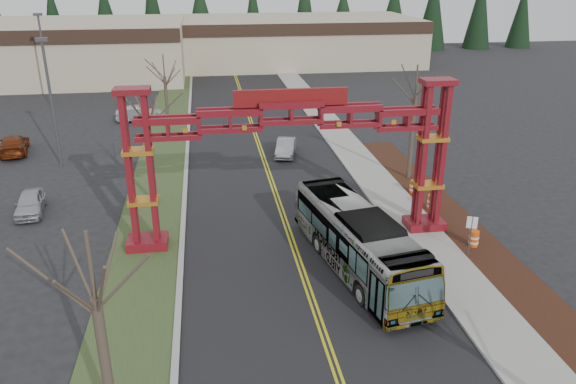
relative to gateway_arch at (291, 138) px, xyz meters
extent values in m
cube|color=black|center=(0.00, 7.00, -5.97)|extent=(12.00, 110.00, 0.02)
cube|color=gold|center=(-0.12, 7.00, -5.96)|extent=(0.12, 100.00, 0.01)
cube|color=gold|center=(0.12, 7.00, -5.96)|extent=(0.12, 100.00, 0.01)
cube|color=#A2A19D|center=(6.15, 7.00, -5.91)|extent=(0.30, 110.00, 0.15)
cube|color=gray|center=(7.60, 7.00, -5.91)|extent=(2.60, 110.00, 0.14)
cube|color=black|center=(10.20, -8.00, -5.92)|extent=(2.60, 50.00, 0.12)
cube|color=#324522|center=(-8.00, 7.00, -5.94)|extent=(4.00, 110.00, 0.08)
cube|color=#A2A19D|center=(-6.15, 7.00, -5.91)|extent=(0.30, 110.00, 0.15)
cube|color=maroon|center=(-8.00, 0.00, -5.68)|extent=(2.20, 1.60, 0.60)
cube|color=maroon|center=(-8.55, -0.35, -1.38)|extent=(0.28, 0.28, 8.00)
cube|color=maroon|center=(-7.45, -0.35, -1.38)|extent=(0.28, 0.28, 8.00)
cube|color=maroon|center=(-8.55, 0.35, -1.38)|extent=(0.28, 0.28, 8.00)
cube|color=maroon|center=(-7.45, 0.35, -1.38)|extent=(0.28, 0.28, 8.00)
cube|color=orange|center=(-8.00, 0.00, -3.18)|extent=(1.60, 1.10, 0.22)
cube|color=orange|center=(-8.00, 0.00, -0.38)|extent=(1.60, 1.10, 0.22)
cube|color=maroon|center=(-8.00, 0.00, 2.77)|extent=(1.80, 1.20, 0.30)
cube|color=maroon|center=(8.00, 0.00, -5.68)|extent=(2.20, 1.60, 0.60)
cube|color=maroon|center=(7.45, -0.35, -1.38)|extent=(0.28, 0.28, 8.00)
cube|color=maroon|center=(8.55, -0.35, -1.38)|extent=(0.28, 0.28, 8.00)
cube|color=maroon|center=(7.45, 0.35, -1.38)|extent=(0.28, 0.28, 8.00)
cube|color=maroon|center=(8.55, 0.35, -1.38)|extent=(0.28, 0.28, 8.00)
cube|color=orange|center=(8.00, 0.00, -3.18)|extent=(1.60, 1.10, 0.22)
cube|color=orange|center=(8.00, 0.00, -0.38)|extent=(1.60, 1.10, 0.22)
cube|color=maroon|center=(8.00, 0.00, 2.77)|extent=(1.80, 1.20, 0.30)
cube|color=maroon|center=(0.00, 0.00, 1.52)|extent=(16.00, 0.90, 1.00)
cube|color=maroon|center=(0.00, 0.00, 0.62)|extent=(16.00, 0.90, 0.60)
cube|color=maroon|center=(0.00, 0.00, 2.17)|extent=(6.00, 0.25, 0.90)
cube|color=#B8AC8C|center=(-30.00, 54.00, -2.23)|extent=(46.00, 22.00, 7.50)
cube|color=#B8AC8C|center=(10.00, 62.00, -2.48)|extent=(38.00, 20.00, 7.00)
cube|color=black|center=(10.00, 51.90, 0.22)|extent=(38.00, 0.40, 1.60)
cylinder|color=#382D26|center=(-38.00, 74.00, -5.18)|extent=(0.80, 0.80, 1.60)
cone|color=black|center=(-29.50, 74.00, 0.52)|extent=(5.60, 5.60, 13.00)
cylinder|color=#382D26|center=(-29.50, 74.00, -5.18)|extent=(0.80, 0.80, 1.60)
cone|color=black|center=(-21.00, 74.00, 0.52)|extent=(5.60, 5.60, 13.00)
cylinder|color=#382D26|center=(-21.00, 74.00, -5.18)|extent=(0.80, 0.80, 1.60)
cone|color=black|center=(-12.50, 74.00, 0.52)|extent=(5.60, 5.60, 13.00)
cylinder|color=#382D26|center=(-12.50, 74.00, -5.18)|extent=(0.80, 0.80, 1.60)
cone|color=black|center=(-4.00, 74.00, 0.52)|extent=(5.60, 5.60, 13.00)
cylinder|color=#382D26|center=(-4.00, 74.00, -5.18)|extent=(0.80, 0.80, 1.60)
cone|color=black|center=(4.50, 74.00, 0.52)|extent=(5.60, 5.60, 13.00)
cylinder|color=#382D26|center=(4.50, 74.00, -5.18)|extent=(0.80, 0.80, 1.60)
cone|color=black|center=(13.00, 74.00, 0.52)|extent=(5.60, 5.60, 13.00)
cylinder|color=#382D26|center=(13.00, 74.00, -5.18)|extent=(0.80, 0.80, 1.60)
cone|color=black|center=(21.50, 74.00, 0.52)|extent=(5.60, 5.60, 13.00)
cylinder|color=#382D26|center=(21.50, 74.00, -5.18)|extent=(0.80, 0.80, 1.60)
cone|color=black|center=(30.00, 74.00, 0.52)|extent=(5.60, 5.60, 13.00)
cylinder|color=#382D26|center=(30.00, 74.00, -5.18)|extent=(0.80, 0.80, 1.60)
cone|color=black|center=(38.50, 74.00, 0.52)|extent=(5.60, 5.60, 13.00)
cylinder|color=#382D26|center=(38.50, 74.00, -5.18)|extent=(0.80, 0.80, 1.60)
cone|color=black|center=(47.00, 74.00, 0.52)|extent=(5.60, 5.60, 13.00)
cylinder|color=#382D26|center=(47.00, 74.00, -5.18)|extent=(0.80, 0.80, 1.60)
cone|color=black|center=(55.50, 74.00, 0.52)|extent=(5.60, 5.60, 13.00)
cylinder|color=#382D26|center=(55.50, 74.00, -5.18)|extent=(0.80, 0.80, 1.60)
imported|color=#B1B5BA|center=(2.84, -4.00, -4.36)|extent=(4.73, 11.94, 3.24)
imported|color=#A5A8AD|center=(1.92, 15.07, -5.31)|extent=(2.32, 4.29, 1.34)
imported|color=#B1B2B9|center=(-15.66, 5.87, -5.30)|extent=(2.07, 4.14, 1.36)
imported|color=maroon|center=(-20.33, 18.90, -5.23)|extent=(3.09, 5.48, 1.50)
imported|color=#ABB1B3|center=(-11.00, 28.04, -5.23)|extent=(4.71, 2.04, 1.51)
cylinder|color=#382D26|center=(-8.00, -13.48, -3.35)|extent=(0.34, 0.34, 5.26)
cylinder|color=#382D26|center=(-8.00, -13.48, 0.34)|extent=(0.13, 0.13, 2.35)
cylinder|color=#382D26|center=(-8.00, 6.04, -3.18)|extent=(0.31, 0.31, 5.61)
cylinder|color=#382D26|center=(-8.00, 6.04, 0.59)|extent=(0.12, 0.12, 2.12)
cylinder|color=#382D26|center=(-8.00, 24.36, -3.47)|extent=(0.31, 0.31, 5.03)
cylinder|color=#382D26|center=(-8.00, 24.36, 0.02)|extent=(0.12, 0.12, 2.14)
cylinder|color=#382D26|center=(10.00, 8.23, -2.90)|extent=(0.32, 0.32, 6.17)
cylinder|color=#382D26|center=(10.00, 8.23, 1.19)|extent=(0.12, 0.12, 2.20)
cylinder|color=#3F3F44|center=(-15.84, 15.16, -1.24)|extent=(0.21, 0.21, 9.48)
cube|color=#3F3F44|center=(-15.84, 15.16, 3.60)|extent=(0.84, 0.42, 0.26)
cylinder|color=#3F3F44|center=(-21.39, 36.44, -1.16)|extent=(0.21, 0.21, 9.65)
cube|color=#3F3F44|center=(-21.39, 36.44, 3.78)|extent=(0.86, 0.43, 0.27)
cylinder|color=#3F3F44|center=(9.01, -3.76, -4.78)|extent=(0.07, 0.07, 2.41)
cube|color=white|center=(9.01, -3.76, -3.90)|extent=(0.52, 0.26, 0.66)
cylinder|color=#E4500C|center=(9.80, -2.70, -5.47)|extent=(0.53, 0.53, 1.02)
cylinder|color=white|center=(9.80, -2.70, -5.32)|extent=(0.55, 0.55, 0.12)
cylinder|color=white|center=(9.80, -2.70, -5.62)|extent=(0.55, 0.55, 0.12)
cylinder|color=#E4500C|center=(9.44, 2.43, -5.44)|extent=(0.56, 0.56, 1.09)
cylinder|color=white|center=(9.44, 2.43, -5.28)|extent=(0.59, 0.59, 0.13)
cylinder|color=white|center=(9.44, 2.43, -5.60)|extent=(0.59, 0.59, 0.13)
cylinder|color=#E4500C|center=(9.30, 5.34, -5.49)|extent=(0.51, 0.51, 0.98)
cylinder|color=white|center=(9.30, 5.34, -5.34)|extent=(0.53, 0.53, 0.12)
cylinder|color=white|center=(9.30, 5.34, -5.64)|extent=(0.53, 0.53, 0.12)
camera|label=1|loc=(-4.42, -28.55, 8.52)|focal=35.00mm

